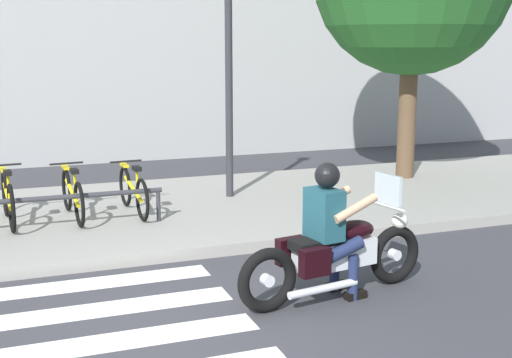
# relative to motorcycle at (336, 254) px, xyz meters

# --- Properties ---
(ground_plane) EXTENTS (48.00, 48.00, 0.00)m
(ground_plane) POSITION_rel_motorcycle_xyz_m (-1.75, -0.31, -0.47)
(ground_plane) COLOR #38383D
(sidewalk) EXTENTS (24.00, 4.40, 0.15)m
(sidewalk) POSITION_rel_motorcycle_xyz_m (-1.75, 3.91, -0.39)
(sidewalk) COLOR gray
(sidewalk) RESTS_ON ground
(crosswalk_stripe_2) EXTENTS (2.80, 0.40, 0.01)m
(crosswalk_stripe_2) POSITION_rel_motorcycle_xyz_m (-2.44, -0.31, -0.46)
(crosswalk_stripe_2) COLOR white
(crosswalk_stripe_2) RESTS_ON ground
(crosswalk_stripe_3) EXTENTS (2.80, 0.40, 0.01)m
(crosswalk_stripe_3) POSITION_rel_motorcycle_xyz_m (-2.44, 0.49, -0.46)
(crosswalk_stripe_3) COLOR white
(crosswalk_stripe_3) RESTS_ON ground
(crosswalk_stripe_4) EXTENTS (2.80, 0.40, 0.01)m
(crosswalk_stripe_4) POSITION_rel_motorcycle_xyz_m (-2.44, 1.29, -0.46)
(crosswalk_stripe_4) COLOR white
(crosswalk_stripe_4) RESTS_ON ground
(motorcycle) EXTENTS (2.30, 0.79, 1.25)m
(motorcycle) POSITION_rel_motorcycle_xyz_m (0.00, 0.00, 0.00)
(motorcycle) COLOR black
(motorcycle) RESTS_ON ground
(rider) EXTENTS (0.69, 0.61, 1.45)m
(rider) POSITION_rel_motorcycle_xyz_m (-0.08, -0.01, 0.37)
(rider) COLOR #1E4C59
(rider) RESTS_ON ground
(bicycle_1) EXTENTS (0.48, 1.64, 0.80)m
(bicycle_1) POSITION_rel_motorcycle_xyz_m (-3.17, 3.71, 0.05)
(bicycle_1) COLOR black
(bicycle_1) RESTS_ON sidewalk
(bicycle_2) EXTENTS (0.48, 1.66, 0.76)m
(bicycle_2) POSITION_rel_motorcycle_xyz_m (-2.30, 3.71, 0.03)
(bicycle_2) COLOR black
(bicycle_2) RESTS_ON sidewalk
(bicycle_3) EXTENTS (0.48, 1.61, 0.74)m
(bicycle_3) POSITION_rel_motorcycle_xyz_m (-1.44, 3.71, 0.03)
(bicycle_3) COLOR black
(bicycle_3) RESTS_ON sidewalk
(bike_rack) EXTENTS (3.20, 0.07, 0.49)m
(bike_rack) POSITION_rel_motorcycle_xyz_m (-2.74, 3.15, 0.10)
(bike_rack) COLOR #333338
(bike_rack) RESTS_ON sidewalk
(street_lamp) EXTENTS (0.28, 0.28, 3.83)m
(street_lamp) POSITION_rel_motorcycle_xyz_m (0.26, 4.31, 1.89)
(street_lamp) COLOR #2D2D33
(street_lamp) RESTS_ON ground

